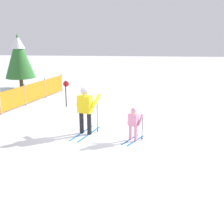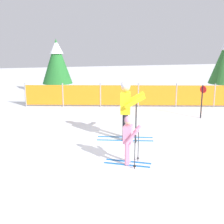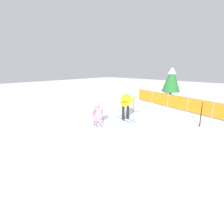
{
  "view_description": "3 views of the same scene",
  "coord_description": "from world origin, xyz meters",
  "px_view_note": "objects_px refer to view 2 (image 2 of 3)",
  "views": [
    {
      "loc": [
        -9.46,
        -1.68,
        3.75
      ],
      "look_at": [
        -0.37,
        -0.98,
        1.01
      ],
      "focal_mm": 45.0,
      "sensor_mm": 36.0,
      "label": 1
    },
    {
      "loc": [
        -2.47,
        -7.65,
        2.77
      ],
      "look_at": [
        -0.44,
        -0.54,
        1.01
      ],
      "focal_mm": 45.0,
      "sensor_mm": 36.0,
      "label": 2
    },
    {
      "loc": [
        6.28,
        -7.75,
        3.02
      ],
      "look_at": [
        0.19,
        -1.18,
        0.68
      ],
      "focal_mm": 28.0,
      "sensor_mm": 36.0,
      "label": 3
    }
  ],
  "objects_px": {
    "safety_fence": "(138,95)",
    "trail_marker": "(202,98)",
    "skier_adult": "(126,105)",
    "conifer_near": "(57,61)",
    "skier_child": "(129,136)"
  },
  "relations": [
    {
      "from": "safety_fence",
      "to": "trail_marker",
      "type": "relative_size",
      "value": 7.73
    },
    {
      "from": "safety_fence",
      "to": "trail_marker",
      "type": "xyz_separation_m",
      "value": [
        1.61,
        -2.61,
        0.26
      ]
    },
    {
      "from": "skier_adult",
      "to": "conifer_near",
      "type": "relative_size",
      "value": 0.57
    },
    {
      "from": "skier_child",
      "to": "trail_marker",
      "type": "xyz_separation_m",
      "value": [
        4.16,
        3.33,
        0.12
      ]
    },
    {
      "from": "conifer_near",
      "to": "skier_adult",
      "type": "bearing_deg",
      "value": -81.79
    },
    {
      "from": "skier_adult",
      "to": "skier_child",
      "type": "distance_m",
      "value": 1.86
    },
    {
      "from": "conifer_near",
      "to": "trail_marker",
      "type": "bearing_deg",
      "value": -55.06
    },
    {
      "from": "skier_adult",
      "to": "skier_child",
      "type": "bearing_deg",
      "value": -87.68
    },
    {
      "from": "skier_adult",
      "to": "conifer_near",
      "type": "distance_m",
      "value": 8.67
    },
    {
      "from": "skier_child",
      "to": "conifer_near",
      "type": "height_order",
      "value": "conifer_near"
    },
    {
      "from": "skier_child",
      "to": "safety_fence",
      "type": "xyz_separation_m",
      "value": [
        2.54,
        5.94,
        -0.14
      ]
    },
    {
      "from": "safety_fence",
      "to": "conifer_near",
      "type": "height_order",
      "value": "conifer_near"
    },
    {
      "from": "skier_child",
      "to": "safety_fence",
      "type": "distance_m",
      "value": 6.46
    },
    {
      "from": "trail_marker",
      "to": "conifer_near",
      "type": "bearing_deg",
      "value": 124.94
    },
    {
      "from": "skier_child",
      "to": "skier_adult",
      "type": "bearing_deg",
      "value": 103.2
    }
  ]
}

